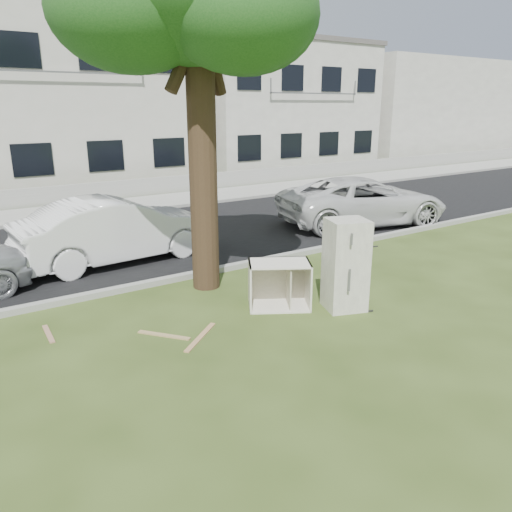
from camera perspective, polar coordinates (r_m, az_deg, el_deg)
ground at (r=9.04m, az=2.04°, el=-6.29°), size 120.00×120.00×0.00m
road at (r=14.09m, az=-12.36°, el=1.89°), size 120.00×7.00×0.01m
kerb_near at (r=10.99m, az=-5.44°, el=-2.07°), size 120.00×0.18×0.12m
kerb_far at (r=17.36m, az=-16.74°, el=4.36°), size 120.00×0.18×0.12m
sidewalk at (r=18.73m, az=-18.09°, el=5.13°), size 120.00×2.80×0.01m
low_wall at (r=20.19m, az=-19.46°, el=6.80°), size 120.00×0.15×0.70m
townhouse_center at (r=24.72m, az=-23.31°, el=15.98°), size 11.22×8.16×7.44m
townhouse_right at (r=29.53m, az=1.17°, el=16.64°), size 10.20×8.16×6.84m
filler_right at (r=39.56m, az=18.26°, el=15.58°), size 16.00×9.00×6.40m
fridge at (r=9.03m, az=10.21°, el=-1.00°), size 0.85×0.82×1.65m
cabinet at (r=9.08m, az=2.67°, el=-3.28°), size 1.29×1.14×0.86m
plank_a at (r=8.11m, az=-6.37°, el=-9.17°), size 0.89×0.74×0.02m
plank_b at (r=8.25m, az=-10.48°, el=-8.89°), size 0.64×0.77×0.02m
plank_c at (r=8.82m, az=-22.63°, el=-8.21°), size 0.11×0.74×0.02m
car_center at (r=12.13m, az=-15.55°, el=2.92°), size 4.70×1.92×1.52m
car_right at (r=15.76m, az=12.14°, el=6.17°), size 5.66×3.59×1.45m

